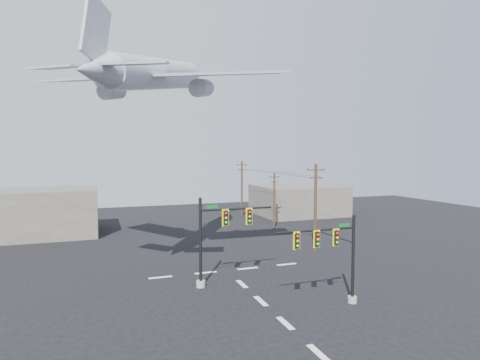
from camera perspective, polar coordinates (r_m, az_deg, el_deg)
name	(u,v)px	position (r m, az deg, el deg)	size (l,w,h in m)	color
ground	(285,323)	(26.82, 6.46, -19.58)	(120.00, 120.00, 0.00)	black
lane_markings	(254,295)	(31.36, 2.00, -16.00)	(14.00, 21.20, 0.01)	silver
signal_mast_near	(335,255)	(29.02, 13.34, -10.36)	(6.39, 0.70, 6.32)	gray
signal_mast_far	(216,239)	(32.45, -3.37, -8.32)	(6.45, 0.79, 7.16)	gray
utility_pole_a	(315,206)	(43.93, 10.67, -3.68)	(1.81, 0.80, 9.48)	#40291B
utility_pole_b	(274,200)	(56.63, 4.89, -2.81)	(1.59, 0.35, 7.85)	#40291B
utility_pole_c	(242,187)	(67.96, 0.26, -1.04)	(1.91, 0.38, 9.33)	#40291B
power_lines	(273,172)	(55.63, 4.75, 1.09)	(2.92, 26.10, 0.11)	black
airliner	(156,75)	(37.81, -11.82, 14.47)	(20.85, 22.81, 6.74)	#B1B6BE
building_left	(23,213)	(58.31, -28.50, -4.17)	(18.00, 10.00, 6.00)	slate
building_right	(298,200)	(70.72, 8.25, -2.83)	(14.00, 12.00, 5.00)	slate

